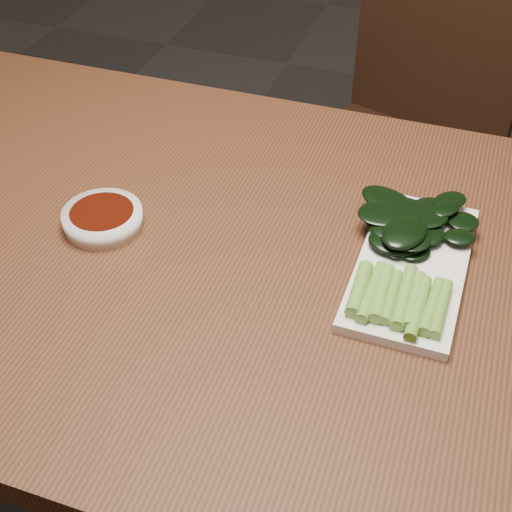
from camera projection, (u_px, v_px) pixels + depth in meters
The scene contains 5 objects.
table at pixel (254, 290), 0.99m from camera, with size 1.40×0.80×0.75m.
chair_far at pixel (407, 131), 1.66m from camera, with size 0.50×0.50×0.89m.
sauce_bowl at pixel (103, 218), 0.97m from camera, with size 0.11×0.11×0.03m.
serving_plate at pixel (412, 266), 0.91m from camera, with size 0.14×0.28×0.01m.
gai_lan at pixel (405, 242), 0.91m from camera, with size 0.18×0.29×0.03m.
Camera 1 is at (0.24, -0.67, 1.36)m, focal length 50.00 mm.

